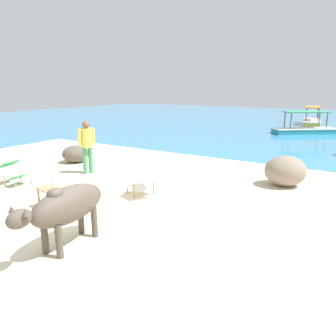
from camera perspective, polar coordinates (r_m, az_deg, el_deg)
name	(u,v)px	position (r m, az deg, el deg)	size (l,w,h in m)	color
sand_beach	(80,225)	(6.60, -15.39, -9.70)	(18.00, 14.00, 0.04)	beige
water_surface	(298,123)	(26.54, 22.21, 7.38)	(60.00, 36.00, 0.03)	teal
cow	(67,206)	(5.52, -17.61, -6.46)	(0.69, 1.92, 1.08)	#4C4238
low_bench_table	(53,192)	(7.43, -19.75, -4.04)	(0.83, 0.57, 0.46)	#A37A4C
bottle	(53,185)	(7.21, -19.77, -2.95)	(0.07, 0.07, 0.30)	#A3C6D1
deck_chair_near	(13,171)	(9.66, -25.85, -0.52)	(0.82, 0.62, 0.68)	#A37A4C
deck_chair_far	(143,181)	(7.82, -4.49, -2.31)	(0.93, 0.84, 0.68)	#A37A4C
person_standing	(87,143)	(10.10, -14.24, 4.32)	(0.32, 0.47, 1.62)	#428956
shore_rock_large	(285,171)	(9.18, 20.16, -0.49)	(1.09, 0.99, 0.82)	gray
shore_rock_medium	(76,154)	(11.87, -16.14, 2.44)	(0.94, 0.88, 0.61)	brown
boat_teal	(305,129)	(20.47, 23.15, 6.41)	(3.60, 3.18, 1.29)	teal
boat_yellow	(311,121)	(25.92, 24.17, 7.70)	(1.71, 3.81, 1.29)	gold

